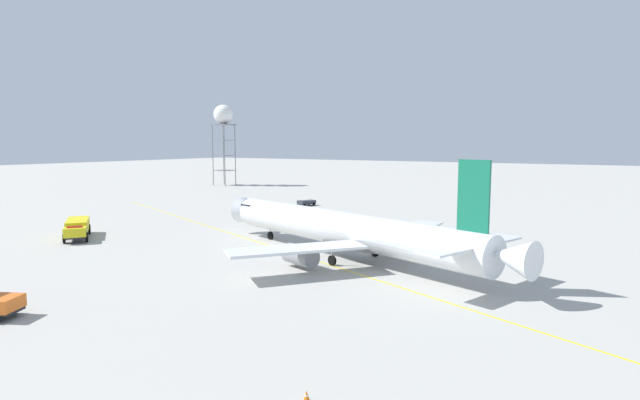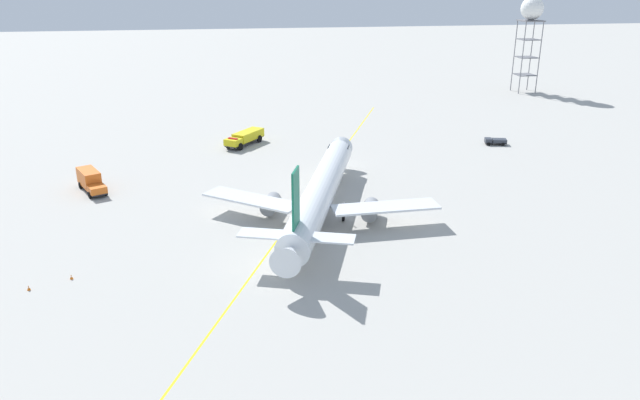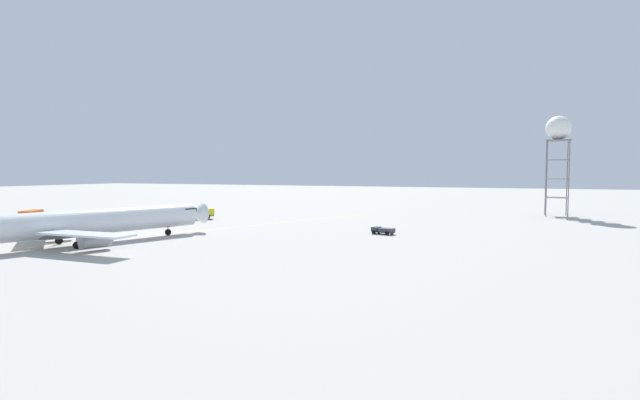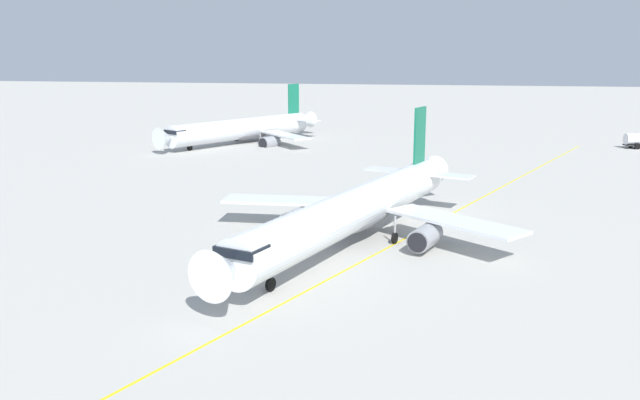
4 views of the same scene
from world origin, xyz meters
The scene contains 9 objects.
ground_plane centered at (0.00, 0.00, 0.00)m, with size 600.00×600.00×0.00m, color #ADAAA3.
airliner_main centered at (5.11, -1.03, 3.24)m, with size 43.92×30.72×11.85m.
baggage_truck_truck centered at (36.12, -40.25, 0.72)m, with size 2.82×4.35×1.22m.
catering_truck_truck centered at (20.76, 31.85, 1.66)m, with size 8.22×5.58×3.10m.
fire_tender_truck centered at (43.48, 7.48, 1.53)m, with size 9.47×8.07×2.50m.
radar_tower centered at (87.23, -71.18, 21.15)m, with size 5.98×5.98×25.17m.
taxiway_centreline centered at (2.20, 3.81, 0.00)m, with size 142.38×58.37×0.01m.
safety_cone_near centered at (-8.81, 28.66, 0.28)m, with size 0.36×0.36×0.55m.
safety_cone_mid centered at (-10.69, 32.55, 0.28)m, with size 0.36×0.36×0.55m.
Camera 2 is at (-71.82, 11.28, 31.46)m, focal length 34.41 mm.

